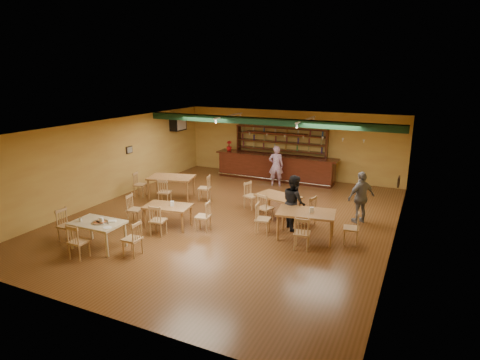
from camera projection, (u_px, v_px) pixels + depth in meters
The scene contains 23 objects.
floor at pixel (232, 218), 13.24m from camera, with size 12.00×12.00×0.00m, color brown.
ceiling_beam at pixel (265, 121), 14.93m from camera, with size 10.00×0.30×0.25m, color black.
track_rail_left at pixel (229, 116), 16.18m from camera, with size 0.05×2.50×0.05m, color silver.
track_rail_right at pixel (306, 120), 14.86m from camera, with size 0.05×2.50×0.05m, color silver.
ac_unit at pixel (178, 124), 18.27m from camera, with size 0.34×0.70×0.48m, color silver.
picture_left at pixel (129, 150), 15.71m from camera, with size 0.04×0.34×0.28m, color black.
picture_right at pixel (399, 182), 11.18m from camera, with size 0.04×0.34×0.28m, color black.
bar_counter at pixel (275, 167), 17.75m from camera, with size 5.47×0.85×1.13m, color #37160B.
back_bar_hutch at pixel (280, 152), 18.15m from camera, with size 4.23×0.40×2.28m, color #37160B.
poinsettia at pixel (229, 146), 18.48m from camera, with size 0.25×0.25×0.45m, color #A30F10.
dining_table_a at pixel (172, 187), 15.23m from camera, with size 1.67×1.00×0.83m, color olive.
dining_table_b at pixel (278, 206), 13.33m from camera, with size 1.42×0.85×0.71m, color olive.
dining_table_c at pixel (168, 216), 12.39m from camera, with size 1.39×0.84×0.70m, color olive.
dining_table_d at pixel (306, 225), 11.51m from camera, with size 1.63×0.98×0.81m, color olive.
near_table at pixel (98, 235), 10.91m from camera, with size 1.39×0.89×0.74m, color #C8B786.
pizza_tray at pixel (100, 222), 10.77m from camera, with size 0.40×0.40×0.01m, color silver.
parmesan_shaker at pixel (81, 219), 10.86m from camera, with size 0.07×0.07×0.11m, color #EAE5C6.
napkin_stack at pixel (112, 221), 10.84m from camera, with size 0.20×0.15×0.03m, color white.
pizza_server at pixel (105, 222), 10.75m from camera, with size 0.32×0.09×0.00m, color silver.
side_plate at pixel (107, 228), 10.42m from camera, with size 0.22×0.22×0.01m, color white.
patron_bar at pixel (276, 166), 16.81m from camera, with size 0.62×0.41×1.70m, color #884596.
patron_right_a at pixel (294, 202), 12.18m from camera, with size 0.81×0.63×1.67m, color black.
patron_right_b at pixel (361, 197), 12.65m from camera, with size 0.98×0.41×1.67m, color slate.
Camera 1 is at (5.57, -11.14, 4.67)m, focal length 30.05 mm.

